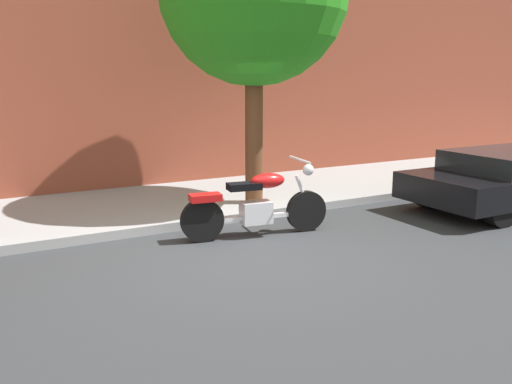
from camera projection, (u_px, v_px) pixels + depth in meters
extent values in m
plane|color=#303335|center=(243.00, 254.00, 7.07)|extent=(60.00, 60.00, 0.00)
cube|color=#949494|center=(167.00, 204.00, 9.58)|extent=(25.85, 3.04, 0.14)
cylinder|color=black|center=(306.00, 211.00, 8.07)|extent=(0.63, 0.20, 0.62)
cylinder|color=black|center=(202.00, 221.00, 7.53)|extent=(0.63, 0.20, 0.62)
cube|color=silver|center=(256.00, 212.00, 7.79)|extent=(0.48, 0.34, 0.32)
cube|color=silver|center=(256.00, 217.00, 7.81)|extent=(1.45, 0.30, 0.06)
ellipsoid|color=red|center=(268.00, 181.00, 7.76)|extent=(0.55, 0.34, 0.22)
cube|color=black|center=(244.00, 186.00, 7.65)|extent=(0.51, 0.31, 0.10)
cube|color=red|center=(205.00, 198.00, 7.48)|extent=(0.47, 0.30, 0.10)
cylinder|color=silver|center=(303.00, 193.00, 8.00)|extent=(0.28, 0.09, 0.58)
cylinder|color=silver|center=(300.00, 160.00, 7.87)|extent=(0.14, 0.70, 0.04)
sphere|color=silver|center=(308.00, 170.00, 7.95)|extent=(0.17, 0.17, 0.17)
cylinder|color=silver|center=(236.00, 218.00, 7.88)|extent=(0.80, 0.21, 0.09)
cylinder|color=black|center=(429.00, 189.00, 9.59)|extent=(0.64, 0.23, 0.64)
cylinder|color=black|center=(501.00, 207.00, 8.31)|extent=(0.64, 0.23, 0.64)
cylinder|color=brown|center=(254.00, 129.00, 9.13)|extent=(0.30, 0.30, 2.83)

